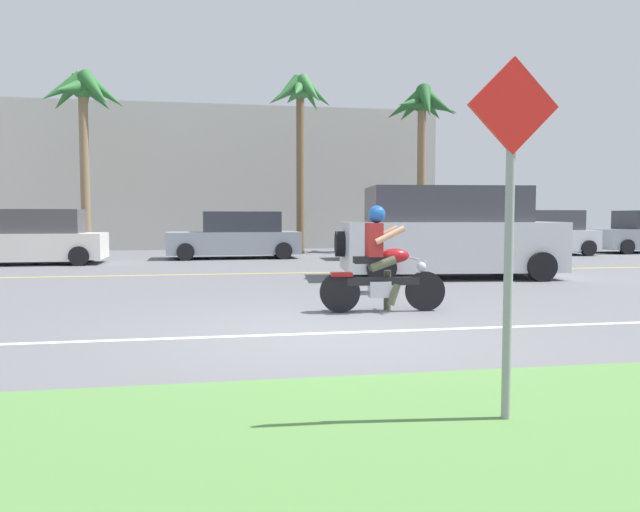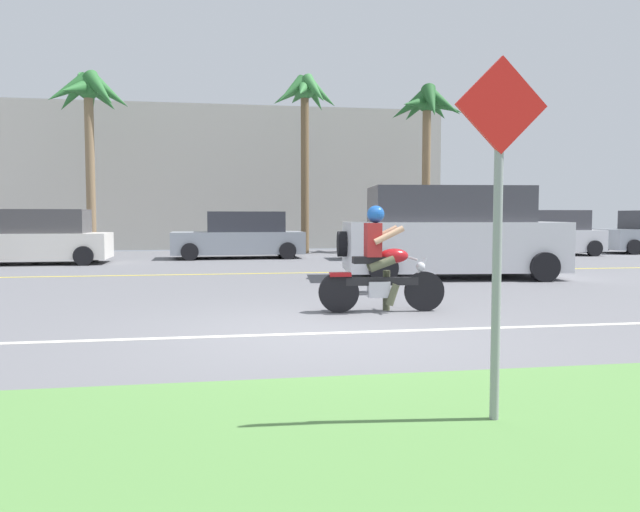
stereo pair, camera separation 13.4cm
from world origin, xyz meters
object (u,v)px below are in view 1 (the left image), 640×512
parked_car_0 (34,239)px  palm_tree_2 (83,101)px  parked_car_3 (542,234)px  motorcyclist (382,267)px  suv_nearby (448,234)px  palm_tree_1 (300,105)px  palm_tree_0 (423,115)px  parked_car_1 (236,236)px  parked_car_2 (399,237)px  street_sign (510,205)px

parked_car_0 → palm_tree_2: 6.44m
parked_car_3 → palm_tree_2: palm_tree_2 is taller
motorcyclist → parked_car_3: parked_car_3 is taller
suv_nearby → palm_tree_1: bearing=102.0°
parked_car_0 → palm_tree_0: palm_tree_0 is taller
parked_car_1 → parked_car_0: bearing=-164.9°
palm_tree_1 → palm_tree_2: size_ratio=1.01×
suv_nearby → parked_car_1: suv_nearby is taller
parked_car_3 → palm_tree_0: size_ratio=0.59×
parked_car_2 → parked_car_3: size_ratio=1.02×
motorcyclist → palm_tree_2: 16.88m
motorcyclist → palm_tree_0: size_ratio=0.29×
parked_car_3 → street_sign: bearing=-120.8°
motorcyclist → street_sign: (-0.53, -4.89, 0.82)m
parked_car_0 → suv_nearby: bearing=-28.8°
motorcyclist → parked_car_1: size_ratio=0.42×
parked_car_0 → palm_tree_0: 14.67m
parked_car_2 → parked_car_3: parked_car_3 is taller
motorcyclist → palm_tree_1: palm_tree_1 is taller
parked_car_0 → parked_car_1: (5.93, 1.60, -0.02)m
motorcyclist → parked_car_2: 11.36m
parked_car_1 → parked_car_3: parked_car_3 is taller
parked_car_0 → palm_tree_0: size_ratio=0.63×
suv_nearby → parked_car_3: 9.65m
palm_tree_0 → palm_tree_1: palm_tree_1 is taller
suv_nearby → street_sign: (-3.38, -9.44, 0.48)m
palm_tree_0 → palm_tree_2: (-12.68, 0.23, 0.14)m
palm_tree_1 → street_sign: size_ratio=2.75×
parked_car_0 → street_sign: size_ratio=1.70×
parked_car_2 → palm_tree_2: 12.29m
parked_car_0 → palm_tree_0: bearing=16.9°
palm_tree_2 → palm_tree_1: bearing=-3.1°
palm_tree_0 → street_sign: 20.59m
suv_nearby → parked_car_3: size_ratio=1.35×
street_sign → parked_car_2: bearing=75.0°
suv_nearby → parked_car_1: 8.65m
palm_tree_1 → street_sign: palm_tree_1 is taller
suv_nearby → parked_car_2: (0.80, 6.20, -0.28)m
motorcyclist → parked_car_2: motorcyclist is taller
motorcyclist → palm_tree_0: palm_tree_0 is taller
palm_tree_2 → parked_car_2: bearing=-19.8°
parked_car_3 → motorcyclist: bearing=-128.7°
palm_tree_2 → street_sign: size_ratio=2.73×
motorcyclist → palm_tree_1: 15.01m
suv_nearby → parked_car_2: size_ratio=1.32×
palm_tree_1 → palm_tree_0: bearing=2.3°
motorcyclist → parked_car_2: bearing=71.2°
parked_car_1 → parked_car_2: (5.35, -1.16, -0.01)m
parked_car_1 → palm_tree_1: palm_tree_1 is taller
palm_tree_0 → palm_tree_1: (-4.88, -0.19, 0.19)m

